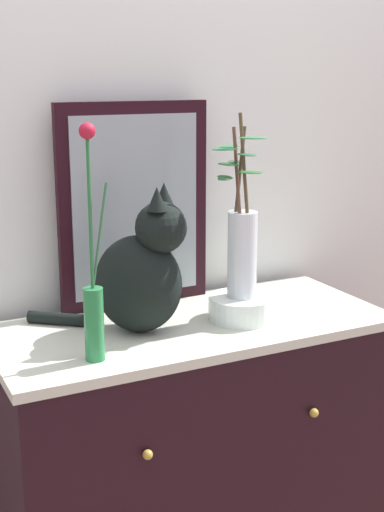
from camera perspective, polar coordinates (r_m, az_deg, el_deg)
wall_back at (r=2.07m, az=-3.80°, el=6.59°), size 4.40×0.08×2.60m
sideboard at (r=2.09m, az=0.00°, el=-17.55°), size 1.05×0.48×0.94m
mirror_leaning at (r=1.97m, az=-4.63°, el=4.02°), size 0.43×0.03×0.57m
cat_sitting at (r=1.78m, az=-4.10°, el=-1.35°), size 0.39×0.33×0.38m
vase_slim_green at (r=1.61m, az=-7.92°, el=-3.33°), size 0.07×0.05×0.54m
bowl_porcelain at (r=1.90m, az=3.97°, el=-4.16°), size 0.18×0.18×0.06m
vase_glass_clear at (r=1.85m, az=3.99°, el=1.00°), size 0.13×0.17×0.48m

